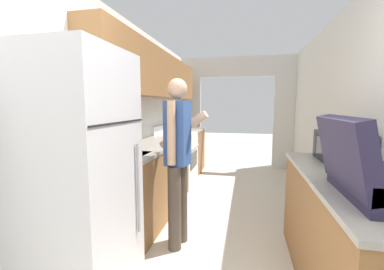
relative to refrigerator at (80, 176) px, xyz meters
name	(u,v)px	position (x,y,z in m)	size (l,w,h in m)	color
wall_left	(136,98)	(-0.28, 1.65, 0.61)	(0.38, 7.41, 2.50)	silver
wall_right	(355,122)	(2.25, 1.23, 0.34)	(0.06, 7.41, 2.50)	silver
wall_far_with_doorway	(236,104)	(0.94, 4.37, 0.53)	(2.95, 0.06, 2.50)	silver
counter_left	(165,167)	(-0.03, 2.10, -0.45)	(0.62, 3.71, 0.92)	brown
counter_right	(347,239)	(1.92, 0.34, -0.45)	(0.62, 1.86, 0.92)	brown
refrigerator	(80,176)	(0.00, 0.00, 0.00)	(0.69, 0.76, 1.81)	#B7B7BC
range_oven	(177,159)	(-0.02, 2.74, -0.44)	(0.66, 0.79, 1.06)	white
person	(178,158)	(0.53, 0.79, 0.00)	(0.54, 0.41, 1.68)	#4C4238
suitcase	(370,173)	(1.85, -0.08, 0.15)	(0.48, 0.66, 0.45)	#231E38
microwave	(341,147)	(2.02, 0.88, 0.14)	(0.36, 0.52, 0.26)	black
book_stack	(349,170)	(1.93, 0.43, 0.04)	(0.21, 0.29, 0.05)	white
knife	(181,130)	(-0.06, 3.22, 0.02)	(0.11, 0.34, 0.02)	#B7B7BC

